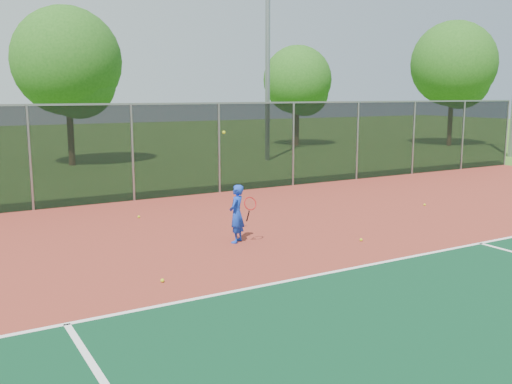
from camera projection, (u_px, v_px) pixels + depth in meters
court_apron at (454, 270)px, 10.90m from camera, size 30.00×20.00×0.02m
fence_back at (219, 147)px, 19.14m from camera, size 30.00×0.06×3.03m
tennis_player at (237, 213)px, 12.75m from camera, size 0.59×0.69×2.51m
practice_ball_0 at (139, 217)px, 15.36m from camera, size 0.07×0.07×0.07m
practice_ball_1 at (162, 281)px, 10.12m from camera, size 0.07×0.07×0.07m
practice_ball_3 at (361, 240)px, 12.94m from camera, size 0.07×0.07×0.07m
practice_ball_4 at (425, 205)px, 17.04m from camera, size 0.07×0.07×0.07m
floodlight_n at (268, 26)px, 27.75m from camera, size 0.90×0.40×11.60m
tree_back_left at (69, 66)px, 26.07m from camera, size 4.96×4.96×7.28m
tree_back_mid at (299, 83)px, 36.31m from camera, size 4.35×4.35×6.38m
tree_back_right at (455, 68)px, 36.20m from camera, size 5.38×5.38×7.90m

